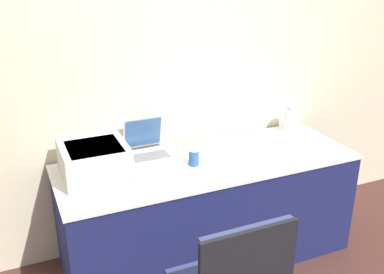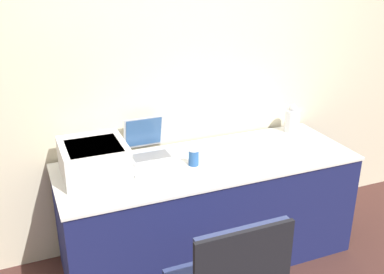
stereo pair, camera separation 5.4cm
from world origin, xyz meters
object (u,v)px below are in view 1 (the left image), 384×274
Objects in this scene: metal_pitcher at (291,119)px; printer at (94,159)px; coffee_cup at (194,157)px; mouse at (192,161)px; external_keyboard at (160,169)px; laptop_left at (148,148)px.

printer is at bearing -174.11° from metal_pitcher.
coffee_cup is 1.92× the size of mouse.
mouse is at bearing 4.80° from external_keyboard.
coffee_cup is 0.05m from mouse.
printer reaches higher than mouse.
laptop_left is 2.65× the size of coffee_cup.
mouse is at bearing 85.38° from coffee_cup.
coffee_cup is at bearing -9.38° from printer.
metal_pitcher is (1.20, 0.27, 0.09)m from external_keyboard.
printer is at bearing 170.62° from coffee_cup.
coffee_cup is (0.65, -0.11, -0.06)m from printer.
metal_pitcher is (0.97, 0.27, 0.04)m from coffee_cup.
metal_pitcher reaches higher than mouse.
metal_pitcher is (1.61, 0.17, -0.02)m from printer.
laptop_left is at bearing 129.86° from coffee_cup.
laptop_left is 5.09× the size of mouse.
metal_pitcher is (1.20, -0.01, 0.04)m from laptop_left.
external_keyboard is 1.24m from metal_pitcher.
printer is 0.45m from laptop_left.
metal_pitcher reaches higher than printer.
metal_pitcher is at bearing 15.79° from coffee_cup.
external_keyboard is at bearing 178.20° from coffee_cup.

